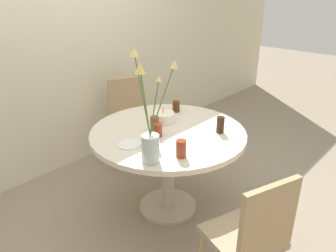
{
  "coord_description": "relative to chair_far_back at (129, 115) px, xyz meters",
  "views": [
    {
      "loc": [
        -1.76,
        -1.62,
        1.84
      ],
      "look_at": [
        0.0,
        0.0,
        0.79
      ],
      "focal_mm": 35.0,
      "sensor_mm": 36.0,
      "label": 1
    }
  ],
  "objects": [
    {
      "name": "drink_glass_0",
      "position": [
        -0.53,
        -0.96,
        0.3
      ],
      "size": [
        0.06,
        0.06,
        0.1
      ],
      "color": "maroon",
      "rests_on": "dining_table"
    },
    {
      "name": "side_plate",
      "position": [
        -0.78,
        -0.91,
        0.25
      ],
      "size": [
        0.17,
        0.17,
        0.01
      ],
      "color": "white",
      "rests_on": "dining_table"
    },
    {
      "name": "birthday_cake",
      "position": [
        -0.3,
        -0.79,
        0.29
      ],
      "size": [
        0.19,
        0.19,
        0.13
      ],
      "color": "white",
      "rests_on": "dining_table"
    },
    {
      "name": "drink_glass_2",
      "position": [
        -0.66,
        -1.3,
        0.31
      ],
      "size": [
        0.07,
        0.07,
        0.12
      ],
      "color": "maroon",
      "rests_on": "dining_table"
    },
    {
      "name": "flower_vase",
      "position": [
        -0.84,
        -1.2,
        0.44
      ],
      "size": [
        0.3,
        0.22,
        0.74
      ],
      "color": "#B2C6C1",
      "rests_on": "dining_table"
    },
    {
      "name": "dining_table",
      "position": [
        -0.4,
        -0.95,
        0.12
      ],
      "size": [
        1.25,
        1.25,
        0.75
      ],
      "color": "beige",
      "rests_on": "ground_plane"
    },
    {
      "name": "drink_glass_3",
      "position": [
        -0.15,
        -1.27,
        0.31
      ],
      "size": [
        0.06,
        0.06,
        0.13
      ],
      "color": "#33190C",
      "rests_on": "dining_table"
    },
    {
      "name": "drink_glass_4",
      "position": [
        -0.04,
        -0.72,
        0.3
      ],
      "size": [
        0.07,
        0.07,
        0.1
      ],
      "color": "#51280F",
      "rests_on": "dining_table"
    },
    {
      "name": "drink_glass_5",
      "position": [
        -0.48,
        -0.87,
        0.3
      ],
      "size": [
        0.07,
        0.07,
        0.12
      ],
      "color": "maroon",
      "rests_on": "dining_table"
    },
    {
      "name": "chair_left_flank",
      "position": [
        -0.74,
        -1.92,
        0.0
      ],
      "size": [
        0.51,
        0.51,
        0.9
      ],
      "rotation": [
        0.0,
        0.0,
        2.81
      ],
      "color": "#9E896B",
      "rests_on": "ground_plane"
    },
    {
      "name": "chair_far_back",
      "position": [
        0.0,
        0.0,
        0.0
      ],
      "size": [
        0.52,
        0.52,
        0.9
      ],
      "rotation": [
        0.0,
        0.0,
        -0.4
      ],
      "color": "#9E896B",
      "rests_on": "ground_plane"
    },
    {
      "name": "ground_plane",
      "position": [
        -0.4,
        -0.95,
        -0.51
      ],
      "size": [
        16.0,
        16.0,
        0.0
      ],
      "primitive_type": "plane",
      "color": "gray"
    },
    {
      "name": "drink_glass_1",
      "position": [
        -0.71,
        -1.09,
        0.3
      ],
      "size": [
        0.08,
        0.08,
        0.11
      ],
      "color": "#33190C",
      "rests_on": "dining_table"
    },
    {
      "name": "wall_back",
      "position": [
        -0.4,
        0.4,
        0.79
      ],
      "size": [
        8.0,
        0.05,
        2.6
      ],
      "color": "beige",
      "rests_on": "ground_plane"
    }
  ]
}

